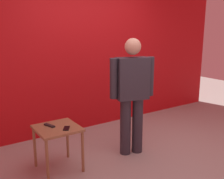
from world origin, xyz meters
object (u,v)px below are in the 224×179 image
at_px(standing_person, 132,91).
at_px(cell_phone, 66,128).
at_px(side_table, 58,134).
at_px(tv_remote, 49,125).

bearing_deg(standing_person, cell_phone, 178.21).
bearing_deg(side_table, standing_person, -7.59).
xyz_separation_m(standing_person, cell_phone, (-0.99, 0.03, -0.35)).
xyz_separation_m(side_table, tv_remote, (-0.07, 0.08, 0.10)).
distance_m(cell_phone, tv_remote, 0.24).
xyz_separation_m(standing_person, tv_remote, (-1.13, 0.23, -0.34)).
relative_size(cell_phone, tv_remote, 0.85).
xyz_separation_m(standing_person, side_table, (-1.06, 0.14, -0.44)).
distance_m(standing_person, side_table, 1.16).
relative_size(side_table, cell_phone, 3.98).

